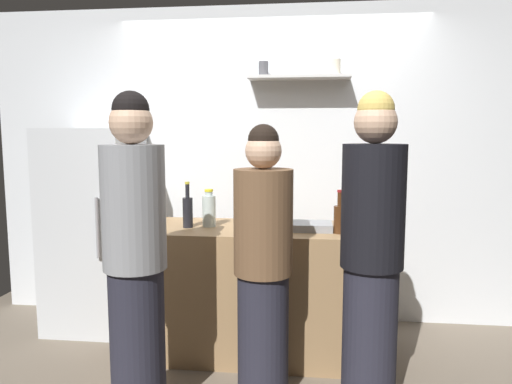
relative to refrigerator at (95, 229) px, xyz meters
name	(u,v)px	position (x,y,z in m)	size (l,w,h in m)	color
back_wall_assembly	(272,165)	(1.40, 0.40, 0.50)	(4.80, 0.32, 2.60)	white
refrigerator	(95,229)	(0.00, 0.00, 0.00)	(0.67, 0.69, 1.61)	silver
counter	(256,290)	(1.35, -0.34, -0.35)	(1.80, 0.68, 0.91)	#9E7A51
baking_pan	(307,226)	(1.71, -0.38, 0.13)	(0.34, 0.24, 0.05)	gray
utensil_holder	(257,222)	(1.37, -0.47, 0.17)	(0.11, 0.11, 0.22)	#B2B2B7
wine_bottle_amber_glass	(339,218)	(1.92, -0.47, 0.21)	(0.07, 0.07, 0.29)	#472814
wine_bottle_dark_glass	(188,211)	(0.88, -0.40, 0.23)	(0.07, 0.07, 0.32)	black
water_bottle_plastic	(209,210)	(1.02, -0.34, 0.23)	(0.09, 0.09, 0.27)	silver
person_blonde	(372,257)	(2.06, -1.02, 0.09)	(0.34, 0.34, 1.79)	#262633
person_brown_jacket	(263,267)	(1.46, -0.95, -0.01)	(0.34, 0.34, 1.62)	#262633
person_grey_hoodie	(135,259)	(0.79, -1.20, 0.09)	(0.34, 0.34, 1.79)	#262633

